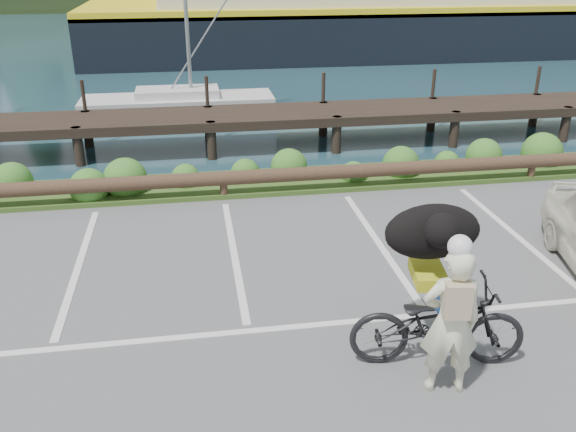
# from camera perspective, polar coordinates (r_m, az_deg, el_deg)

# --- Properties ---
(ground) EXTENTS (72.00, 72.00, 0.00)m
(ground) POSITION_cam_1_polar(r_m,az_deg,el_deg) (8.91, -4.02, -9.29)
(ground) COLOR #525254
(vegetation_strip) EXTENTS (34.00, 1.60, 0.10)m
(vegetation_strip) POSITION_cam_1_polar(r_m,az_deg,el_deg) (13.64, -6.19, 2.94)
(vegetation_strip) COLOR #3D5B21
(vegetation_strip) RESTS_ON ground
(log_rail) EXTENTS (32.00, 0.30, 0.60)m
(log_rail) POSITION_cam_1_polar(r_m,az_deg,el_deg) (13.01, -5.99, 1.66)
(log_rail) COLOR #443021
(log_rail) RESTS_ON ground
(bicycle) EXTENTS (2.27, 1.10, 1.14)m
(bicycle) POSITION_cam_1_polar(r_m,az_deg,el_deg) (7.90, 13.81, -9.77)
(bicycle) COLOR black
(bicycle) RESTS_ON ground
(cyclist) EXTENTS (0.75, 0.55, 1.87)m
(cyclist) POSITION_cam_1_polar(r_m,az_deg,el_deg) (7.29, 14.97, -9.55)
(cyclist) COLOR beige
(cyclist) RESTS_ON ground
(dog) EXTENTS (0.82, 1.36, 0.74)m
(dog) POSITION_cam_1_polar(r_m,az_deg,el_deg) (8.05, 13.37, -1.42)
(dog) COLOR black
(dog) RESTS_ON bicycle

